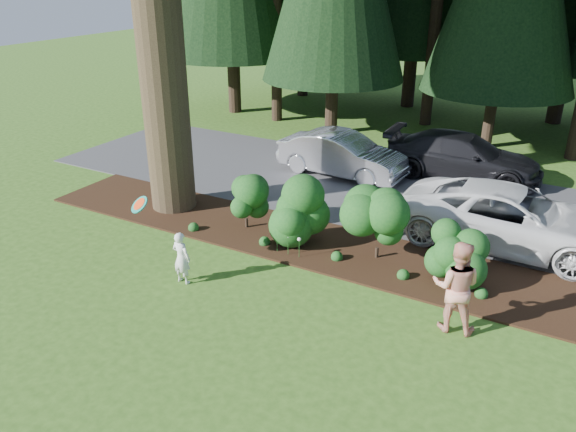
% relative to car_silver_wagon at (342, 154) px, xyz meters
% --- Properties ---
extents(ground, '(80.00, 80.00, 0.00)m').
position_rel_car_silver_wagon_xyz_m(ground, '(1.50, -8.14, -0.73)').
color(ground, '#2E5117').
rests_on(ground, ground).
extents(mulch_bed, '(16.00, 2.50, 0.05)m').
position_rel_car_silver_wagon_xyz_m(mulch_bed, '(1.50, -4.89, -0.70)').
color(mulch_bed, black).
rests_on(mulch_bed, ground).
extents(driveway, '(22.00, 6.00, 0.03)m').
position_rel_car_silver_wagon_xyz_m(driveway, '(1.50, -0.64, -0.71)').
color(driveway, '#38383A').
rests_on(driveway, ground).
extents(shrub_row, '(6.53, 1.60, 1.61)m').
position_rel_car_silver_wagon_xyz_m(shrub_row, '(2.27, -5.00, 0.08)').
color(shrub_row, '#154418').
rests_on(shrub_row, ground).
extents(lily_cluster, '(0.69, 0.09, 0.57)m').
position_rel_car_silver_wagon_xyz_m(lily_cluster, '(1.20, -5.74, -0.23)').
color(lily_cluster, '#154418').
rests_on(lily_cluster, ground).
extents(car_silver_wagon, '(4.34, 1.78, 1.40)m').
position_rel_car_silver_wagon_xyz_m(car_silver_wagon, '(0.00, 0.00, 0.00)').
color(car_silver_wagon, silver).
rests_on(car_silver_wagon, driveway).
extents(car_white_suv, '(5.28, 2.44, 1.47)m').
position_rel_car_silver_wagon_xyz_m(car_white_suv, '(5.67, -2.63, 0.03)').
color(car_white_suv, silver).
rests_on(car_white_suv, driveway).
extents(car_dark_suv, '(5.00, 2.17, 1.43)m').
position_rel_car_silver_wagon_xyz_m(car_dark_suv, '(3.49, 1.66, 0.02)').
color(car_dark_suv, black).
rests_on(car_dark_suv, driveway).
extents(child, '(0.45, 0.30, 1.20)m').
position_rel_car_silver_wagon_xyz_m(child, '(-0.22, -7.91, -0.13)').
color(child, white).
rests_on(child, ground).
extents(adult, '(1.00, 0.83, 1.84)m').
position_rel_car_silver_wagon_xyz_m(adult, '(5.34, -6.75, 0.19)').
color(adult, '#DB431D').
rests_on(adult, ground).
extents(frisbee, '(0.52, 0.38, 0.42)m').
position_rel_car_silver_wagon_xyz_m(frisbee, '(-1.27, -7.92, 0.91)').
color(frisbee, '#188576').
rests_on(frisbee, ground).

